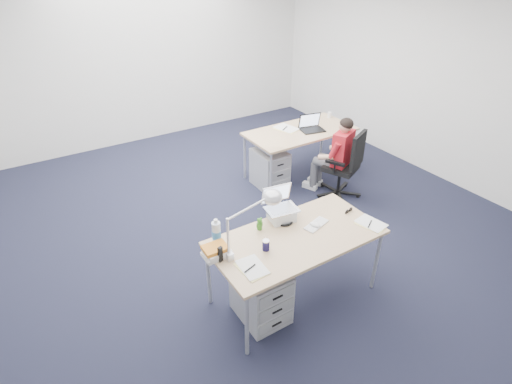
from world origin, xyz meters
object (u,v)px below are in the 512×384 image
at_px(desk_far, 300,133).
at_px(cordless_phone, 220,254).
at_px(seated_person, 333,155).
at_px(water_bottle, 216,232).
at_px(book_stack, 216,251).
at_px(silver_laptop, 282,206).
at_px(headphones, 284,220).
at_px(bear_figurine, 260,224).
at_px(drawer_pedestal_far, 270,169).
at_px(wireless_keyboard, 316,225).
at_px(computer_mouse, 315,225).
at_px(can_koozie, 266,245).
at_px(drawer_pedestal_near, 261,293).
at_px(dark_laptop, 313,123).
at_px(sunglasses, 349,211).
at_px(desk_lamp, 245,225).
at_px(far_cup, 330,115).
at_px(desk_near, 296,240).

bearing_deg(desk_far, cordless_phone, -140.51).
bearing_deg(seated_person, water_bottle, -179.34).
bearing_deg(book_stack, silver_laptop, 10.43).
bearing_deg(headphones, bear_figurine, -168.18).
xyz_separation_m(drawer_pedestal_far, book_stack, (-1.78, -1.81, 0.51)).
height_order(silver_laptop, headphones, silver_laptop).
bearing_deg(book_stack, wireless_keyboard, -6.11).
height_order(desk_far, computer_mouse, computer_mouse).
distance_m(seated_person, book_stack, 2.70).
bearing_deg(headphones, can_koozie, -128.61).
relative_size(drawer_pedestal_far, silver_laptop, 1.69).
height_order(can_koozie, cordless_phone, cordless_phone).
height_order(drawer_pedestal_near, dark_laptop, dark_laptop).
distance_m(drawer_pedestal_far, bear_figurine, 2.16).
distance_m(drawer_pedestal_far, sunglasses, 2.00).
relative_size(drawer_pedestal_far, bear_figurine, 4.27).
bearing_deg(book_stack, seated_person, 26.28).
xyz_separation_m(desk_lamp, far_cup, (2.80, 2.11, -0.24)).
relative_size(desk_near, wireless_keyboard, 5.88).
bearing_deg(bear_figurine, wireless_keyboard, -29.40).
relative_size(wireless_keyboard, book_stack, 1.22).
bearing_deg(desk_lamp, cordless_phone, 159.95).
xyz_separation_m(computer_mouse, bear_figurine, (-0.47, 0.24, 0.05)).
bearing_deg(seated_person, can_koozie, -169.55).
xyz_separation_m(wireless_keyboard, desk_lamp, (-0.77, 0.02, 0.27)).
xyz_separation_m(silver_laptop, cordless_phone, (-0.79, -0.23, -0.09)).
bearing_deg(dark_laptop, book_stack, -132.63).
bearing_deg(desk_lamp, drawer_pedestal_far, 32.22).
distance_m(cordless_phone, far_cup, 3.70).
bearing_deg(desk_far, drawer_pedestal_near, -134.47).
height_order(desk_near, headphones, headphones).
height_order(desk_near, cordless_phone, cordless_phone).
bearing_deg(silver_laptop, computer_mouse, -44.14).
xyz_separation_m(desk_near, cordless_phone, (-0.75, 0.07, 0.12)).
xyz_separation_m(water_bottle, far_cup, (2.96, 1.88, -0.09)).
xyz_separation_m(cordless_phone, dark_laptop, (2.48, 1.83, 0.05)).
relative_size(computer_mouse, book_stack, 0.48).
height_order(water_bottle, desk_lamp, desk_lamp).
relative_size(desk_far, dark_laptop, 4.80).
relative_size(seated_person, wireless_keyboard, 4.15).
height_order(headphones, desk_lamp, desk_lamp).
distance_m(seated_person, dark_laptop, 0.63).
bearing_deg(drawer_pedestal_far, desk_near, -117.71).
xyz_separation_m(headphones, sunglasses, (0.65, -0.21, -0.01)).
height_order(book_stack, desk_lamp, desk_lamp).
distance_m(book_stack, dark_laptop, 3.03).
bearing_deg(far_cup, sunglasses, -127.06).
relative_size(drawer_pedestal_far, far_cup, 6.21).
bearing_deg(cordless_phone, computer_mouse, -20.12).
height_order(desk_near, wireless_keyboard, wireless_keyboard).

